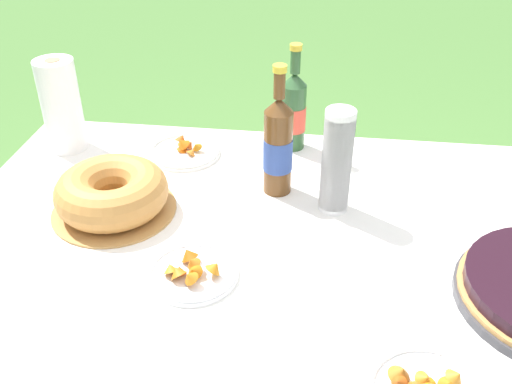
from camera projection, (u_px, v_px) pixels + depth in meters
name	position (u px, v px, depth m)	size (l,w,h in m)	color
garden_table	(304.00, 268.00, 1.33)	(1.71, 1.09, 0.75)	brown
tablecloth	(305.00, 251.00, 1.30)	(1.72, 1.10, 0.10)	white
bundt_cake	(112.00, 193.00, 1.38)	(0.30, 0.30, 0.11)	#B78447
cup_stack	(337.00, 162.00, 1.34)	(0.07, 0.07, 0.27)	white
cider_bottle_green	(294.00, 111.00, 1.62)	(0.07, 0.07, 0.31)	#2D562D
cider_bottle_amber	(278.00, 146.00, 1.42)	(0.07, 0.07, 0.34)	brown
snack_plate_near	(192.00, 271.00, 1.20)	(0.19, 0.19, 0.06)	white
snack_plate_right	(185.00, 151.00, 1.64)	(0.21, 0.21, 0.06)	white
paper_towel_roll	(61.00, 106.00, 1.61)	(0.11, 0.11, 0.27)	white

